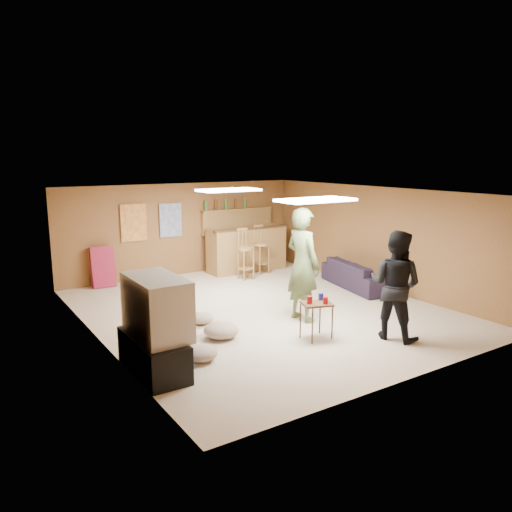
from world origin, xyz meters
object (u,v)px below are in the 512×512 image
tray_table (316,321)px  sofa (359,274)px  person_black (395,285)px  tv_body (157,307)px  person_olive (303,265)px  bar_counter (247,249)px

tray_table → sofa: bearing=34.6°
sofa → tray_table: tray_table is taller
person_black → tray_table: person_black is taller
tv_body → person_olive: bearing=12.7°
person_black → tray_table: size_ratio=2.94×
tv_body → person_olive: size_ratio=0.55×
person_olive → tv_body: bearing=97.7°
tv_body → person_black: (3.60, -0.84, -0.04)m
bar_counter → tray_table: (-1.60, -4.65, -0.26)m
bar_counter → person_black: size_ratio=1.16×
tv_body → person_olive: 3.02m
person_olive → person_black: size_ratio=1.15×
tv_body → person_black: size_ratio=0.64×
tv_body → person_black: person_black is taller
tray_table → person_olive: bearing=65.7°
person_olive → sofa: 2.73m
bar_counter → person_olive: (-1.21, -3.79, 0.44)m
tv_body → person_black: 3.69m
tv_body → sofa: size_ratio=0.55×
tv_body → bar_counter: tv_body is taller
person_olive → person_black: bearing=-161.4°
sofa → person_black: bearing=157.4°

